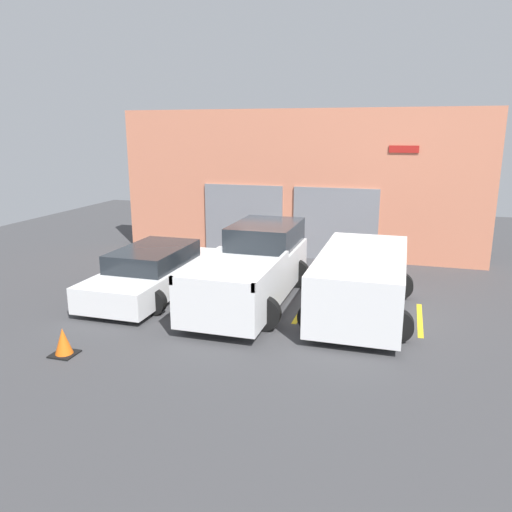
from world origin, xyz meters
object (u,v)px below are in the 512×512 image
at_px(sedan_side, 361,281).
at_px(traffic_cone, 63,343).
at_px(sedan_white, 153,272).
at_px(pickup_truck, 253,268).

height_order(sedan_side, traffic_cone, sedan_side).
bearing_deg(sedan_white, traffic_cone, -87.56).
relative_size(pickup_truck, sedan_white, 1.12).
bearing_deg(pickup_truck, sedan_white, -174.90).
bearing_deg(traffic_cone, sedan_side, 36.63).
xyz_separation_m(sedan_white, sedan_side, (5.47, -0.02, 0.23)).
relative_size(pickup_truck, sedan_side, 1.15).
height_order(pickup_truck, traffic_cone, pickup_truck).
bearing_deg(sedan_white, sedan_side, -0.26).
distance_m(sedan_white, sedan_side, 5.48).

